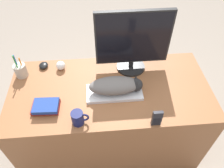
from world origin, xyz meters
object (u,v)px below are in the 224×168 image
monitor (133,41)px  book_stack (46,107)px  keyboard (114,92)px  pen_cup (21,70)px  cat (117,85)px  phone (157,118)px  computer_mouse (44,65)px  coffee_mug (78,118)px  baseball (61,66)px

monitor → book_stack: (-0.61, -0.35, -0.23)m
keyboard → pen_cup: pen_cup is taller
cat → phone: cat is taller
keyboard → book_stack: 0.47m
cat → book_stack: (-0.48, -0.10, -0.06)m
monitor → phone: 0.57m
computer_mouse → pen_cup: bearing=-151.6°
keyboard → coffee_mug: bearing=-138.0°
phone → book_stack: size_ratio=0.68×
phone → book_stack: 0.71m
pen_cup → baseball: (0.29, 0.05, -0.02)m
monitor → computer_mouse: size_ratio=6.58×
computer_mouse → phone: phone is taller
monitor → coffee_mug: bearing=-129.8°
monitor → keyboard: bearing=-120.8°
monitor → phone: (0.08, -0.53, -0.19)m
computer_mouse → baseball: (0.14, -0.03, 0.02)m
computer_mouse → baseball: 0.14m
computer_mouse → phone: 0.96m
pen_cup → book_stack: size_ratio=1.13×
coffee_mug → pen_cup: (-0.43, 0.46, 0.00)m
computer_mouse → book_stack: (0.07, -0.41, 0.01)m
pen_cup → phone: pen_cup is taller
coffee_mug → baseball: (-0.15, 0.51, -0.01)m
coffee_mug → phone: size_ratio=0.87×
book_stack → baseball: bearing=79.8°
phone → monitor: bearing=98.6°
monitor → phone: bearing=-81.4°
computer_mouse → phone: bearing=-37.8°
monitor → baseball: size_ratio=7.76×
cat → monitor: bearing=62.4°
cat → monitor: 0.34m
pen_cup → book_stack: 0.40m
keyboard → pen_cup: (-0.68, 0.24, 0.04)m
coffee_mug → phone: bearing=-6.3°
coffee_mug → baseball: bearing=106.1°
cat → phone: (0.21, -0.27, -0.02)m
monitor → pen_cup: monitor is taller
monitor → book_stack: monitor is taller
monitor → book_stack: size_ratio=2.91×
keyboard → phone: size_ratio=3.08×
coffee_mug → book_stack: (-0.21, 0.12, -0.02)m
book_stack → computer_mouse: bearing=99.5°
keyboard → phone: 0.36m
keyboard → computer_mouse: (-0.53, 0.32, 0.00)m
keyboard → baseball: (-0.39, 0.29, 0.02)m
baseball → monitor: bearing=-3.3°
computer_mouse → coffee_mug: 0.61m
baseball → book_stack: bearing=-100.2°
computer_mouse → cat: bearing=-30.3°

